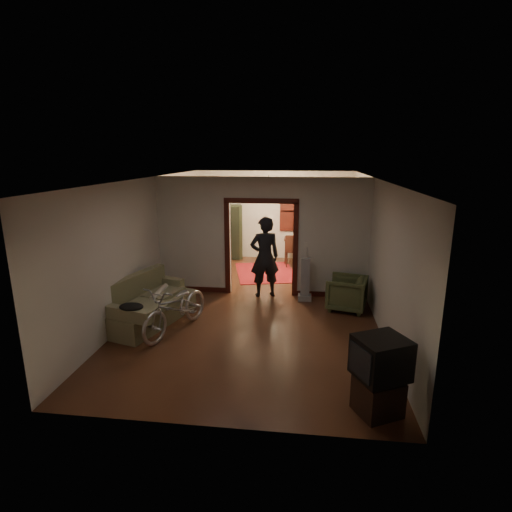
% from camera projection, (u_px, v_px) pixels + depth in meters
% --- Properties ---
extents(floor, '(5.00, 8.50, 0.01)m').
position_uv_depth(floor, '(258.00, 304.00, 9.05)').
color(floor, '#391D12').
rests_on(floor, ground).
extents(ceiling, '(5.00, 8.50, 0.01)m').
position_uv_depth(ceiling, '(258.00, 179.00, 8.36)').
color(ceiling, white).
rests_on(ceiling, floor).
extents(wall_back, '(5.00, 0.02, 2.80)m').
position_uv_depth(wall_back, '(273.00, 215.00, 12.79)').
color(wall_back, beige).
rests_on(wall_back, floor).
extents(wall_left, '(0.02, 8.50, 2.80)m').
position_uv_depth(wall_left, '(148.00, 241.00, 9.00)').
color(wall_left, beige).
rests_on(wall_left, floor).
extents(wall_right, '(0.02, 8.50, 2.80)m').
position_uv_depth(wall_right, '(375.00, 247.00, 8.41)').
color(wall_right, beige).
rests_on(wall_right, floor).
extents(partition_wall, '(5.00, 0.14, 2.80)m').
position_uv_depth(partition_wall, '(261.00, 237.00, 9.43)').
color(partition_wall, beige).
rests_on(partition_wall, floor).
extents(door_casing, '(1.74, 0.20, 2.32)m').
position_uv_depth(door_casing, '(261.00, 249.00, 9.50)').
color(door_casing, '#39120D').
rests_on(door_casing, floor).
extents(far_window, '(0.98, 0.06, 1.28)m').
position_uv_depth(far_window, '(295.00, 211.00, 12.63)').
color(far_window, black).
rests_on(far_window, wall_back).
extents(chandelier, '(0.24, 0.24, 0.24)m').
position_uv_depth(chandelier, '(268.00, 190.00, 10.87)').
color(chandelier, '#FFE0A5').
rests_on(chandelier, ceiling).
extents(light_switch, '(0.08, 0.01, 0.12)m').
position_uv_depth(light_switch, '(306.00, 245.00, 9.27)').
color(light_switch, silver).
rests_on(light_switch, partition_wall).
extents(sofa, '(1.46, 2.22, 0.94)m').
position_uv_depth(sofa, '(149.00, 300.00, 7.98)').
color(sofa, '#6B6A47').
rests_on(sofa, floor).
extents(rolled_paper, '(0.11, 0.85, 0.11)m').
position_uv_depth(rolled_paper, '(159.00, 292.00, 8.24)').
color(rolled_paper, beige).
rests_on(rolled_paper, sofa).
extents(jacket, '(0.43, 0.33, 0.13)m').
position_uv_depth(jacket, '(131.00, 307.00, 7.05)').
color(jacket, black).
rests_on(jacket, sofa).
extents(bicycle, '(1.22, 1.96, 0.97)m').
position_uv_depth(bicycle, '(176.00, 307.00, 7.53)').
color(bicycle, silver).
rests_on(bicycle, floor).
extents(armchair, '(0.98, 0.97, 0.74)m').
position_uv_depth(armchair, '(346.00, 293.00, 8.66)').
color(armchair, '#47512D').
rests_on(armchair, floor).
extents(tv_stand, '(0.69, 0.66, 0.48)m').
position_uv_depth(tv_stand, '(378.00, 396.00, 5.19)').
color(tv_stand, black).
rests_on(tv_stand, floor).
extents(crt_tv, '(0.80, 0.77, 0.53)m').
position_uv_depth(crt_tv, '(381.00, 358.00, 5.05)').
color(crt_tv, black).
rests_on(crt_tv, tv_stand).
extents(vacuum, '(0.35, 0.30, 1.01)m').
position_uv_depth(vacuum, '(305.00, 279.00, 9.17)').
color(vacuum, gray).
rests_on(vacuum, floor).
extents(person, '(0.81, 0.66, 1.91)m').
position_uv_depth(person, '(265.00, 257.00, 9.36)').
color(person, black).
rests_on(person, floor).
extents(oriental_rug, '(2.06, 2.43, 0.02)m').
position_uv_depth(oriental_rug, '(266.00, 272.00, 11.45)').
color(oriental_rug, maroon).
rests_on(oriental_rug, floor).
extents(locker, '(0.98, 0.72, 1.74)m').
position_uv_depth(locker, '(228.00, 232.00, 12.84)').
color(locker, '#242C1A').
rests_on(locker, floor).
extents(globe, '(0.26, 0.26, 0.26)m').
position_uv_depth(globe, '(227.00, 199.00, 12.57)').
color(globe, '#1E5972').
rests_on(globe, locker).
extents(desk, '(1.19, 0.91, 0.78)m').
position_uv_depth(desk, '(301.00, 251.00, 12.39)').
color(desk, black).
rests_on(desk, floor).
extents(desk_chair, '(0.54, 0.54, 0.99)m').
position_uv_depth(desk_chair, '(293.00, 250.00, 11.98)').
color(desk_chair, black).
rests_on(desk_chair, floor).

